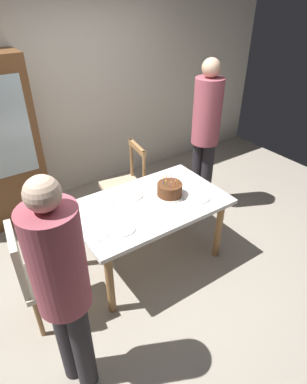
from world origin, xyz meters
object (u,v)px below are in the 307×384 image
birthday_cake (170,190)px  plate_far_side (132,195)px  chair_spindle_back (125,187)px  plate_near_celebrant (123,228)px  chair_upholstered (37,272)px  person_guest (206,129)px  plate_near_guest (198,197)px  dining_table (149,211)px  person_celebrant (62,285)px

birthday_cake → plate_far_side: bearing=145.8°
plate_far_side → chair_spindle_back: (0.23, 0.56, -0.27)m
plate_near_celebrant → chair_upholstered: (-0.71, 0.12, -0.19)m
plate_far_side → chair_spindle_back: 0.66m
plate_far_side → person_guest: bearing=13.8°
plate_near_celebrant → plate_near_guest: bearing=0.0°
chair_spindle_back → plate_near_celebrant: bearing=-120.3°
dining_table → person_celebrant: (-1.08, -0.72, 0.34)m
chair_spindle_back → chair_upholstered: size_ratio=1.00×
plate_near_guest → chair_spindle_back: chair_spindle_back is taller
plate_near_guest → chair_upholstered: bearing=175.4°
birthday_cake → dining_table: bearing=177.7°
birthday_cake → plate_far_side: size_ratio=1.27×
person_celebrant → person_guest: (2.19, 1.20, 0.08)m
chair_upholstered → dining_table: bearing=3.7°
dining_table → chair_spindle_back: (0.16, 0.75, -0.17)m
chair_spindle_back → plate_near_guest: bearing=-73.9°
dining_table → plate_near_guest: 0.49m
plate_near_celebrant → person_celebrant: size_ratio=0.13×
plate_far_side → chair_spindle_back: chair_spindle_back is taller
dining_table → person_celebrant: size_ratio=0.85×
plate_near_guest → person_celebrant: size_ratio=0.13×
plate_near_celebrant → chair_upholstered: size_ratio=0.23×
birthday_cake → plate_far_side: (-0.30, 0.21, -0.06)m
chair_spindle_back → person_guest: person_guest is taller
plate_near_guest → chair_spindle_back: bearing=106.1°
chair_upholstered → person_guest: bearing=14.1°
dining_table → birthday_cake: 0.28m
birthday_cake → person_celebrant: 1.50m
plate_near_guest → chair_spindle_back: 1.02m
dining_table → plate_far_side: bearing=110.1°
plate_near_celebrant → plate_far_side: size_ratio=1.00×
chair_upholstered → person_celebrant: bearing=-87.6°
dining_table → person_celebrant: 1.34m
plate_near_celebrant → chair_spindle_back: (0.56, 0.95, -0.27)m
chair_spindle_back → birthday_cake: bearing=-84.6°
dining_table → person_celebrant: bearing=-146.5°
plate_near_guest → person_guest: person_guest is taller
birthday_cake → person_guest: bearing=29.5°
dining_table → plate_near_guest: size_ratio=6.55×
chair_upholstered → plate_near_guest: bearing=-4.6°
plate_far_side → person_guest: person_guest is taller
chair_spindle_back → person_celebrant: person_celebrant is taller
birthday_cake → person_guest: (0.88, 0.50, 0.26)m
chair_upholstered → person_guest: (2.22, 0.56, 0.51)m
plate_near_celebrant → plate_far_side: bearing=50.5°
person_celebrant → chair_upholstered: bearing=92.4°
plate_near_celebrant → chair_spindle_back: 1.13m
plate_near_celebrant → chair_upholstered: 0.75m
dining_table → chair_upholstered: 1.12m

